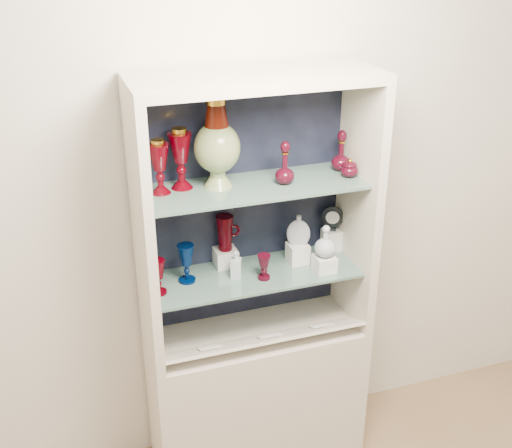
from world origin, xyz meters
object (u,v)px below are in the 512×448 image
object	(u,v)px
cobalt_goblet	(186,263)
ruby_goblet_tall	(158,277)
ruby_goblet_small	(264,267)
ruby_pitcher	(225,233)
clear_round_decanter	(325,242)
enamel_urn	(217,141)
clear_square_bottle	(236,264)
ruby_decanter_b	(341,149)
pedestal_lamp_left	(181,159)
flat_flask	(299,230)
cameo_medallion	(332,218)
pedestal_lamp_right	(159,167)
ruby_decanter_a	(285,160)
lidded_bowl	(350,168)

from	to	relation	value
cobalt_goblet	ruby_goblet_tall	distance (m)	0.15
cobalt_goblet	ruby_goblet_small	xyz separation A→B (m)	(0.32, -0.09, -0.03)
ruby_pitcher	clear_round_decanter	bearing A→B (deg)	-18.49
cobalt_goblet	clear_round_decanter	distance (m)	0.62
enamel_urn	clear_square_bottle	xyz separation A→B (m)	(0.06, -0.05, -0.55)
ruby_decanter_b	clear_square_bottle	distance (m)	0.68
pedestal_lamp_left	ruby_pitcher	distance (m)	0.43
flat_flask	cameo_medallion	distance (m)	0.21
pedestal_lamp_right	ruby_goblet_tall	size ratio (longest dim) A/B	1.43
pedestal_lamp_left	clear_round_decanter	xyz separation A→B (m)	(0.60, -0.15, -0.41)
ruby_goblet_tall	pedestal_lamp_left	bearing A→B (deg)	36.24
pedestal_lamp_right	ruby_goblet_small	distance (m)	0.63
pedestal_lamp_right	cameo_medallion	distance (m)	0.89
ruby_goblet_small	flat_flask	distance (m)	0.24
ruby_decanter_a	clear_square_bottle	xyz separation A→B (m)	(-0.21, 0.01, -0.46)
pedestal_lamp_left	cameo_medallion	distance (m)	0.81
ruby_goblet_tall	ruby_goblet_small	distance (m)	0.46
cobalt_goblet	clear_round_decanter	size ratio (longest dim) A/B	1.21
pedestal_lamp_left	ruby_goblet_tall	distance (m)	0.50
lidded_bowl	cameo_medallion	world-z (taller)	lidded_bowl
ruby_decanter_b	cameo_medallion	size ratio (longest dim) A/B	1.56
ruby_goblet_tall	clear_round_decanter	distance (m)	0.74
ruby_decanter_a	clear_round_decanter	size ratio (longest dim) A/B	1.45
pedestal_lamp_left	clear_square_bottle	bearing A→B (deg)	-21.75
ruby_decanter_b	lidded_bowl	world-z (taller)	ruby_decanter_b
ruby_decanter_b	lidded_bowl	xyz separation A→B (m)	(0.00, -0.08, -0.06)
ruby_goblet_small	flat_flask	world-z (taller)	flat_flask
lidded_bowl	pedestal_lamp_right	bearing A→B (deg)	174.28
cameo_medallion	enamel_urn	bearing A→B (deg)	-148.73
pedestal_lamp_right	ruby_goblet_small	world-z (taller)	pedestal_lamp_right
lidded_bowl	flat_flask	bearing A→B (deg)	159.78
pedestal_lamp_left	ruby_decanter_a	bearing A→B (deg)	-12.76
enamel_urn	ruby_decanter_a	world-z (taller)	enamel_urn
ruby_decanter_a	cobalt_goblet	xyz separation A→B (m)	(-0.43, 0.05, -0.44)
clear_square_bottle	flat_flask	bearing A→B (deg)	8.43
pedestal_lamp_right	ruby_decanter_b	distance (m)	0.80
cobalt_goblet	clear_square_bottle	distance (m)	0.22
clear_round_decanter	ruby_goblet_tall	bearing A→B (deg)	176.70
enamel_urn	flat_flask	size ratio (longest dim) A/B	2.64
ruby_decanter_a	ruby_decanter_b	world-z (taller)	ruby_decanter_a
flat_flask	clear_round_decanter	world-z (taller)	flat_flask
ruby_decanter_b	clear_round_decanter	size ratio (longest dim) A/B	1.35
ruby_decanter_a	flat_flask	distance (m)	0.38
pedestal_lamp_right	ruby_decanter_a	bearing A→B (deg)	-7.47
ruby_decanter_a	cobalt_goblet	bearing A→B (deg)	173.30
ruby_pitcher	cameo_medallion	distance (m)	0.52
enamel_urn	pedestal_lamp_left	bearing A→B (deg)	167.39
ruby_goblet_small	clear_square_bottle	size ratio (longest dim) A/B	0.88
cobalt_goblet	cameo_medallion	xyz separation A→B (m)	(0.72, 0.08, 0.07)
clear_square_bottle	clear_round_decanter	xyz separation A→B (m)	(0.39, -0.07, 0.08)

